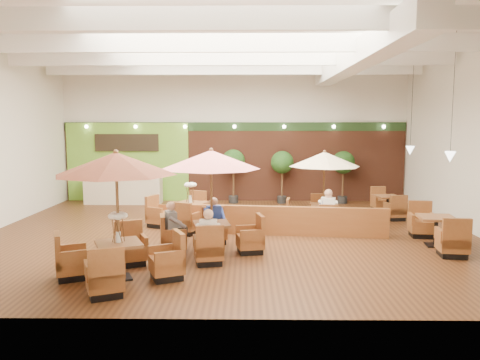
{
  "coord_description": "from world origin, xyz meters",
  "views": [
    {
      "loc": [
        0.5,
        -13.24,
        3.13
      ],
      "look_at": [
        0.3,
        0.5,
        1.5
      ],
      "focal_mm": 35.0,
      "sensor_mm": 36.0,
      "label": 1
    }
  ],
  "objects_px": {
    "topiary_2": "(343,164)",
    "diner_2": "(173,222)",
    "table_0": "(117,192)",
    "table_5": "(387,206)",
    "table_1": "(211,182)",
    "table_2": "(323,171)",
    "service_counter": "(124,189)",
    "diner_1": "(214,215)",
    "topiary_1": "(282,164)",
    "table_3": "(182,212)",
    "diner_4": "(328,206)",
    "diner_0": "(208,231)",
    "topiary_0": "(233,163)",
    "table_4": "(436,232)",
    "booth_divider": "(280,221)",
    "diner_3": "(328,208)"
  },
  "relations": [
    {
      "from": "table_0",
      "to": "table_4",
      "type": "xyz_separation_m",
      "value": [
        7.5,
        2.71,
        -1.41
      ]
    },
    {
      "from": "table_1",
      "to": "table_2",
      "type": "height_order",
      "value": "table_1"
    },
    {
      "from": "table_2",
      "to": "table_5",
      "type": "bearing_deg",
      "value": 43.41
    },
    {
      "from": "table_3",
      "to": "topiary_1",
      "type": "relative_size",
      "value": 1.31
    },
    {
      "from": "table_1",
      "to": "topiary_1",
      "type": "height_order",
      "value": "table_1"
    },
    {
      "from": "table_3",
      "to": "diner_3",
      "type": "height_order",
      "value": "table_3"
    },
    {
      "from": "table_1",
      "to": "diner_2",
      "type": "bearing_deg",
      "value": 168.08
    },
    {
      "from": "topiary_0",
      "to": "diner_2",
      "type": "distance_m",
      "value": 7.5
    },
    {
      "from": "diner_1",
      "to": "service_counter",
      "type": "bearing_deg",
      "value": -73.49
    },
    {
      "from": "topiary_1",
      "to": "topiary_0",
      "type": "bearing_deg",
      "value": -180.0
    },
    {
      "from": "diner_1",
      "to": "diner_0",
      "type": "bearing_deg",
      "value": 73.42
    },
    {
      "from": "service_counter",
      "to": "diner_1",
      "type": "distance_m",
      "value": 7.4
    },
    {
      "from": "service_counter",
      "to": "diner_2",
      "type": "distance_m",
      "value": 7.79
    },
    {
      "from": "table_0",
      "to": "table_5",
      "type": "distance_m",
      "value": 10.29
    },
    {
      "from": "table_2",
      "to": "diner_2",
      "type": "height_order",
      "value": "table_2"
    },
    {
      "from": "table_0",
      "to": "table_5",
      "type": "bearing_deg",
      "value": 18.64
    },
    {
      "from": "table_1",
      "to": "table_4",
      "type": "bearing_deg",
      "value": -4.76
    },
    {
      "from": "topiary_0",
      "to": "topiary_1",
      "type": "height_order",
      "value": "topiary_0"
    },
    {
      "from": "diner_1",
      "to": "diner_2",
      "type": "relative_size",
      "value": 0.94
    },
    {
      "from": "table_3",
      "to": "table_4",
      "type": "distance_m",
      "value": 7.22
    },
    {
      "from": "booth_divider",
      "to": "diner_2",
      "type": "relative_size",
      "value": 7.38
    },
    {
      "from": "table_0",
      "to": "topiary_2",
      "type": "distance_m",
      "value": 11.33
    },
    {
      "from": "booth_divider",
      "to": "diner_4",
      "type": "height_order",
      "value": "diner_4"
    },
    {
      "from": "service_counter",
      "to": "topiary_1",
      "type": "height_order",
      "value": "topiary_1"
    },
    {
      "from": "topiary_1",
      "to": "table_0",
      "type": "bearing_deg",
      "value": -113.24
    },
    {
      "from": "diner_1",
      "to": "table_1",
      "type": "bearing_deg",
      "value": 73.42
    },
    {
      "from": "table_4",
      "to": "diner_0",
      "type": "relative_size",
      "value": 3.31
    },
    {
      "from": "topiary_2",
      "to": "diner_2",
      "type": "relative_size",
      "value": 2.57
    },
    {
      "from": "topiary_0",
      "to": "table_2",
      "type": "bearing_deg",
      "value": -56.11
    },
    {
      "from": "table_1",
      "to": "diner_4",
      "type": "xyz_separation_m",
      "value": [
        3.23,
        2.23,
        -0.99
      ]
    },
    {
      "from": "topiary_0",
      "to": "diner_0",
      "type": "xyz_separation_m",
      "value": [
        -0.32,
        -8.29,
        -0.84
      ]
    },
    {
      "from": "diner_2",
      "to": "diner_1",
      "type": "bearing_deg",
      "value": 113.53
    },
    {
      "from": "table_5",
      "to": "topiary_0",
      "type": "xyz_separation_m",
      "value": [
        -5.43,
        2.44,
        1.28
      ]
    },
    {
      "from": "table_3",
      "to": "table_5",
      "type": "xyz_separation_m",
      "value": [
        6.88,
        1.99,
        -0.12
      ]
    },
    {
      "from": "table_5",
      "to": "topiary_2",
      "type": "xyz_separation_m",
      "value": [
        -1.07,
        2.44,
        1.23
      ]
    },
    {
      "from": "table_3",
      "to": "diner_4",
      "type": "xyz_separation_m",
      "value": [
        4.36,
        -0.69,
        0.32
      ]
    },
    {
      "from": "booth_divider",
      "to": "diner_4",
      "type": "xyz_separation_m",
      "value": [
        1.42,
        0.36,
        0.35
      ]
    },
    {
      "from": "table_4",
      "to": "topiary_0",
      "type": "relative_size",
      "value": 1.25
    },
    {
      "from": "diner_0",
      "to": "table_0",
      "type": "bearing_deg",
      "value": -151.79
    },
    {
      "from": "topiary_1",
      "to": "diner_1",
      "type": "xyz_separation_m",
      "value": [
        -2.27,
        -6.4,
        -0.81
      ]
    },
    {
      "from": "service_counter",
      "to": "diner_0",
      "type": "xyz_separation_m",
      "value": [
        4.04,
        -8.09,
        0.18
      ]
    },
    {
      "from": "table_2",
      "to": "diner_0",
      "type": "height_order",
      "value": "table_2"
    },
    {
      "from": "table_2",
      "to": "topiary_1",
      "type": "bearing_deg",
      "value": 110.37
    },
    {
      "from": "table_1",
      "to": "table_5",
      "type": "distance_m",
      "value": 7.7
    },
    {
      "from": "table_0",
      "to": "diner_3",
      "type": "height_order",
      "value": "table_0"
    },
    {
      "from": "table_1",
      "to": "diner_1",
      "type": "distance_m",
      "value": 1.38
    },
    {
      "from": "table_0",
      "to": "diner_2",
      "type": "distance_m",
      "value": 2.37
    },
    {
      "from": "diner_2",
      "to": "table_2",
      "type": "bearing_deg",
      "value": 105.36
    },
    {
      "from": "topiary_1",
      "to": "diner_4",
      "type": "distance_m",
      "value": 5.27
    },
    {
      "from": "table_0",
      "to": "topiary_0",
      "type": "height_order",
      "value": "table_0"
    }
  ]
}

